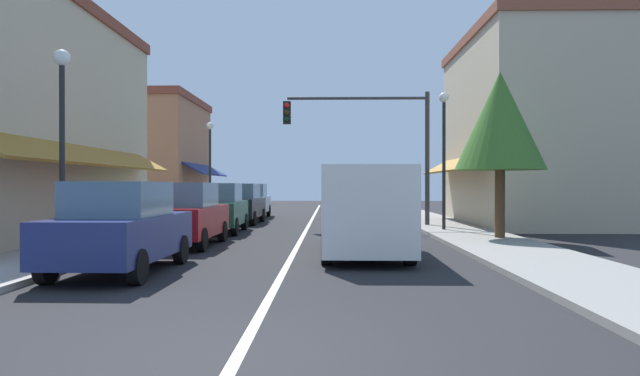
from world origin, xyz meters
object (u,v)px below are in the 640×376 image
(parked_car_second_left, at_px, (185,215))
(parked_car_third_left, at_px, (218,208))
(street_lamp_right_mid, at_px, (444,139))
(van_in_lane, at_px, (365,208))
(parked_car_nearest_left, at_px, (121,228))
(traffic_signal_mast_arm, at_px, (375,133))
(parked_car_far_left, at_px, (240,204))
(street_lamp_left_near, at_px, (62,119))
(tree_right_near, at_px, (500,121))
(parked_car_distant_left, at_px, (251,201))
(street_lamp_left_far, at_px, (210,154))

(parked_car_second_left, xyz_separation_m, parked_car_third_left, (0.02, 4.64, 0.00))
(street_lamp_right_mid, bearing_deg, van_in_lane, -114.89)
(parked_car_third_left, relative_size, van_in_lane, 0.80)
(parked_car_nearest_left, bearing_deg, traffic_signal_mast_arm, 65.46)
(parked_car_far_left, height_order, street_lamp_right_mid, street_lamp_right_mid)
(parked_car_nearest_left, relative_size, van_in_lane, 0.79)
(parked_car_third_left, height_order, street_lamp_left_near, street_lamp_left_near)
(parked_car_far_left, distance_m, tree_right_near, 12.47)
(parked_car_nearest_left, xyz_separation_m, van_in_lane, (4.87, 2.83, 0.27))
(parked_car_far_left, bearing_deg, parked_car_third_left, -88.90)
(van_in_lane, bearing_deg, parked_car_far_left, 112.78)
(parked_car_nearest_left, xyz_separation_m, parked_car_distant_left, (-0.12, 19.35, 0.00))
(parked_car_second_left, bearing_deg, street_lamp_right_mid, 31.39)
(parked_car_far_left, xyz_separation_m, street_lamp_left_far, (-1.99, 3.18, 2.37))
(parked_car_second_left, relative_size, parked_car_distant_left, 1.00)
(parked_car_second_left, distance_m, street_lamp_left_near, 4.50)
(parked_car_third_left, bearing_deg, parked_car_nearest_left, -91.66)
(parked_car_third_left, height_order, traffic_signal_mast_arm, traffic_signal_mast_arm)
(parked_car_third_left, bearing_deg, tree_right_near, -19.84)
(traffic_signal_mast_arm, bearing_deg, van_in_lane, -95.80)
(parked_car_nearest_left, relative_size, street_lamp_right_mid, 0.82)
(street_lamp_right_mid, xyz_separation_m, street_lamp_left_far, (-10.05, 7.99, -0.11))
(van_in_lane, height_order, street_lamp_right_mid, street_lamp_right_mid)
(tree_right_near, bearing_deg, street_lamp_left_far, 134.77)
(street_lamp_left_near, height_order, tree_right_near, tree_right_near)
(van_in_lane, distance_m, street_lamp_right_mid, 8.00)
(van_in_lane, bearing_deg, street_lamp_right_mid, 65.61)
(street_lamp_left_near, bearing_deg, parked_car_distant_left, 84.41)
(street_lamp_left_near, height_order, street_lamp_left_far, street_lamp_left_far)
(parked_car_third_left, bearing_deg, street_lamp_left_far, 101.88)
(parked_car_far_left, relative_size, street_lamp_left_near, 0.88)
(parked_car_second_left, height_order, traffic_signal_mast_arm, traffic_signal_mast_arm)
(parked_car_second_left, xyz_separation_m, parked_car_far_left, (0.05, 9.65, 0.00))
(parked_car_nearest_left, bearing_deg, street_lamp_left_far, 97.11)
(parked_car_distant_left, height_order, street_lamp_left_far, street_lamp_left_far)
(street_lamp_left_near, bearing_deg, parked_car_far_left, 81.68)
(traffic_signal_mast_arm, bearing_deg, street_lamp_right_mid, -47.19)
(street_lamp_left_far, bearing_deg, parked_car_second_left, -81.42)
(van_in_lane, height_order, tree_right_near, tree_right_near)
(parked_car_third_left, height_order, street_lamp_left_far, street_lamp_left_far)
(parked_car_second_left, xyz_separation_m, parked_car_distant_left, (-0.12, 14.38, 0.00))
(parked_car_third_left, distance_m, street_lamp_left_far, 8.74)
(parked_car_second_left, bearing_deg, tree_right_near, 10.56)
(parked_car_third_left, height_order, street_lamp_right_mid, street_lamp_right_mid)
(parked_car_second_left, bearing_deg, parked_car_third_left, 90.32)
(parked_car_second_left, bearing_deg, van_in_lane, -23.06)
(traffic_signal_mast_arm, distance_m, street_lamp_left_near, 13.19)
(parked_car_nearest_left, distance_m, parked_car_distant_left, 19.35)
(parked_car_distant_left, xyz_separation_m, street_lamp_left_far, (-1.82, -1.56, 2.37))
(tree_right_near, bearing_deg, street_lamp_right_mid, 108.36)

